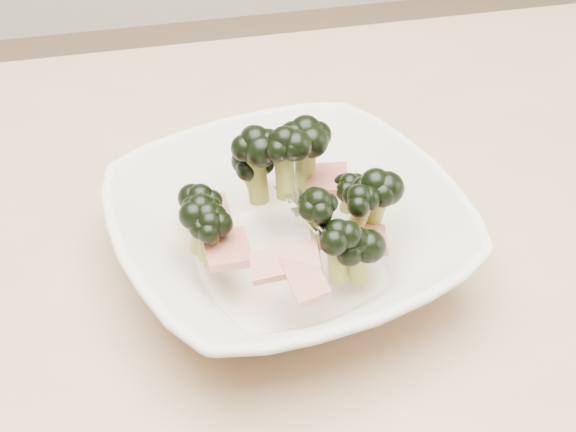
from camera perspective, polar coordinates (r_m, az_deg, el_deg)
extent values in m
cube|color=tan|center=(0.61, -3.75, -6.91)|extent=(1.20, 0.80, 0.04)
cylinder|color=tan|center=(1.27, 19.36, -3.05)|extent=(0.06, 0.06, 0.71)
imported|color=beige|center=(0.60, 0.00, -1.40)|extent=(0.31, 0.31, 0.06)
cylinder|color=olive|center=(0.58, -6.07, -1.08)|extent=(0.02, 0.02, 0.04)
ellipsoid|color=black|center=(0.57, -6.23, 0.66)|extent=(0.03, 0.03, 0.03)
cylinder|color=olive|center=(0.61, -2.26, 3.04)|extent=(0.02, 0.02, 0.05)
ellipsoid|color=black|center=(0.59, -2.33, 5.36)|extent=(0.04, 0.04, 0.03)
cylinder|color=olive|center=(0.56, 3.45, -3.02)|extent=(0.01, 0.02, 0.04)
ellipsoid|color=black|center=(0.54, 3.55, -1.15)|extent=(0.03, 0.03, 0.02)
cylinder|color=olive|center=(0.59, -0.23, 3.21)|extent=(0.02, 0.02, 0.04)
ellipsoid|color=black|center=(0.58, -0.24, 5.39)|extent=(0.04, 0.04, 0.03)
cylinder|color=olive|center=(0.57, -5.46, -2.08)|extent=(0.01, 0.02, 0.03)
ellipsoid|color=black|center=(0.56, -5.59, -0.47)|extent=(0.03, 0.03, 0.03)
cylinder|color=olive|center=(0.62, 4.33, 1.16)|extent=(0.01, 0.02, 0.02)
ellipsoid|color=black|center=(0.61, 4.41, 2.31)|extent=(0.03, 0.03, 0.02)
cylinder|color=olive|center=(0.60, -6.08, -0.56)|extent=(0.02, 0.02, 0.04)
ellipsoid|color=black|center=(0.58, -6.25, 1.35)|extent=(0.03, 0.03, 0.03)
cylinder|color=olive|center=(0.58, 4.99, -0.31)|extent=(0.02, 0.02, 0.04)
ellipsoid|color=black|center=(0.57, 5.11, 1.40)|extent=(0.03, 0.03, 0.02)
cylinder|color=olive|center=(0.58, -5.89, -1.49)|extent=(0.01, 0.02, 0.04)
ellipsoid|color=black|center=(0.56, -6.03, 0.19)|extent=(0.03, 0.03, 0.02)
cylinder|color=olive|center=(0.55, 2.10, -0.66)|extent=(0.02, 0.02, 0.04)
ellipsoid|color=black|center=(0.54, 2.15, 1.05)|extent=(0.03, 0.03, 0.03)
cylinder|color=olive|center=(0.62, 1.23, 3.64)|extent=(0.02, 0.03, 0.05)
ellipsoid|color=black|center=(0.60, 1.27, 6.06)|extent=(0.04, 0.04, 0.03)
cylinder|color=olive|center=(0.62, -2.41, 2.38)|extent=(0.02, 0.02, 0.04)
ellipsoid|color=black|center=(0.61, -2.46, 3.94)|extent=(0.03, 0.03, 0.03)
cylinder|color=olive|center=(0.57, 4.87, -3.48)|extent=(0.02, 0.02, 0.03)
ellipsoid|color=black|center=(0.55, 4.99, -1.89)|extent=(0.04, 0.04, 0.03)
cylinder|color=olive|center=(0.60, 6.06, 0.13)|extent=(0.02, 0.02, 0.05)
ellipsoid|color=black|center=(0.58, 6.25, 2.31)|extent=(0.04, 0.04, 0.03)
cube|color=maroon|center=(0.58, 4.35, -1.46)|extent=(0.06, 0.05, 0.02)
cube|color=maroon|center=(0.53, 1.09, -4.08)|extent=(0.03, 0.05, 0.02)
cube|color=maroon|center=(0.57, -4.37, -2.35)|extent=(0.03, 0.04, 0.01)
cube|color=maroon|center=(0.62, 2.79, 2.59)|extent=(0.04, 0.05, 0.01)
cube|color=maroon|center=(0.61, -5.76, 0.32)|extent=(0.03, 0.06, 0.02)
cube|color=maroon|center=(0.54, -0.18, -3.30)|extent=(0.05, 0.03, 0.02)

